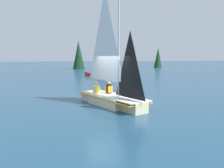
{
  "coord_description": "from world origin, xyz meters",
  "views": [
    {
      "loc": [
        -3.01,
        -10.52,
        2.43
      ],
      "look_at": [
        0.0,
        0.0,
        1.1
      ],
      "focal_mm": 35.0,
      "sensor_mm": 36.0,
      "label": 1
    }
  ],
  "objects_px": {
    "sailor_helm": "(109,91)",
    "motorboat_distant": "(102,73)",
    "sailboat_main": "(111,89)",
    "sailor_crew": "(96,91)"
  },
  "relations": [
    {
      "from": "sailboat_main",
      "to": "sailor_helm",
      "type": "bearing_deg",
      "value": 154.54
    },
    {
      "from": "sailboat_main",
      "to": "sailor_helm",
      "type": "relative_size",
      "value": 5.17
    },
    {
      "from": "sailor_helm",
      "to": "motorboat_distant",
      "type": "bearing_deg",
      "value": 148.45
    },
    {
      "from": "sailboat_main",
      "to": "sailor_crew",
      "type": "bearing_deg",
      "value": -165.48
    },
    {
      "from": "sailor_crew",
      "to": "sailboat_main",
      "type": "bearing_deg",
      "value": 14.52
    },
    {
      "from": "sailboat_main",
      "to": "motorboat_distant",
      "type": "distance_m",
      "value": 17.46
    },
    {
      "from": "motorboat_distant",
      "to": "sailor_crew",
      "type": "bearing_deg",
      "value": -76.6
    },
    {
      "from": "sailor_helm",
      "to": "sailor_crew",
      "type": "xyz_separation_m",
      "value": [
        -0.67,
        0.11,
        0.0
      ]
    },
    {
      "from": "sailor_helm",
      "to": "sailor_crew",
      "type": "relative_size",
      "value": 1.0
    },
    {
      "from": "sailboat_main",
      "to": "motorboat_distant",
      "type": "xyz_separation_m",
      "value": [
        3.59,
        17.08,
        -0.45
      ]
    }
  ]
}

